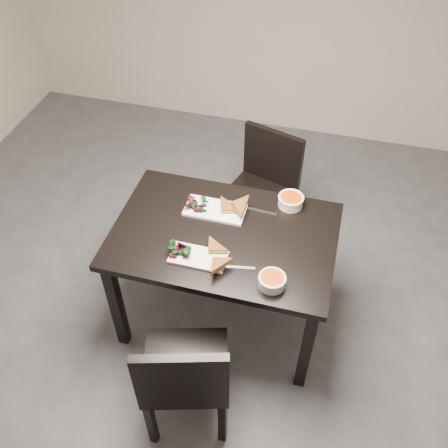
% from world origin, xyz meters
% --- Properties ---
extents(ground, '(5.00, 5.00, 0.00)m').
position_xyz_m(ground, '(0.00, 0.00, 0.00)').
color(ground, '#47474C').
rests_on(ground, ground).
extents(room_shell, '(5.02, 5.02, 2.81)m').
position_xyz_m(room_shell, '(0.00, 0.00, 1.83)').
color(room_shell, beige).
rests_on(room_shell, ground).
extents(table, '(1.20, 0.80, 0.75)m').
position_xyz_m(table, '(-0.06, 0.32, 0.65)').
color(table, black).
rests_on(table, ground).
extents(chair_near, '(0.52, 0.52, 0.85)m').
position_xyz_m(chair_near, '(-0.07, -0.39, 0.48)').
color(chair_near, black).
rests_on(chair_near, ground).
extents(chair_far, '(0.52, 0.52, 0.85)m').
position_xyz_m(chair_far, '(0.01, 1.07, 0.48)').
color(chair_far, black).
rests_on(chair_far, ground).
extents(plate_near, '(0.29, 0.15, 0.01)m').
position_xyz_m(plate_near, '(-0.14, 0.12, 0.76)').
color(plate_near, white).
rests_on(plate_near, table).
extents(sandwich_near, '(0.17, 0.14, 0.05)m').
position_xyz_m(sandwich_near, '(-0.08, 0.13, 0.79)').
color(sandwich_near, '#93541E').
rests_on(sandwich_near, plate_near).
extents(salad_near, '(0.09, 0.08, 0.04)m').
position_xyz_m(salad_near, '(-0.24, 0.12, 0.78)').
color(salad_near, black).
rests_on(salad_near, plate_near).
extents(soup_bowl_near, '(0.14, 0.14, 0.06)m').
position_xyz_m(soup_bowl_near, '(0.25, 0.05, 0.78)').
color(soup_bowl_near, white).
rests_on(soup_bowl_near, table).
extents(cutlery_near, '(0.18, 0.05, 0.00)m').
position_xyz_m(cutlery_near, '(0.06, 0.11, 0.75)').
color(cutlery_near, silver).
rests_on(cutlery_near, table).
extents(plate_far, '(0.34, 0.17, 0.02)m').
position_xyz_m(plate_far, '(-0.15, 0.48, 0.76)').
color(plate_far, white).
rests_on(plate_far, table).
extents(sandwich_far, '(0.20, 0.17, 0.06)m').
position_xyz_m(sandwich_far, '(-0.09, 0.46, 0.79)').
color(sandwich_far, '#93541E').
rests_on(sandwich_far, plate_far).
extents(salad_far, '(0.11, 0.10, 0.05)m').
position_xyz_m(salad_far, '(-0.25, 0.48, 0.79)').
color(salad_far, black).
rests_on(salad_far, plate_far).
extents(soup_bowl_far, '(0.15, 0.15, 0.07)m').
position_xyz_m(soup_bowl_far, '(0.25, 0.63, 0.79)').
color(soup_bowl_far, white).
rests_on(soup_bowl_far, table).
extents(cutlery_far, '(0.18, 0.03, 0.00)m').
position_xyz_m(cutlery_far, '(0.09, 0.54, 0.75)').
color(cutlery_far, silver).
rests_on(cutlery_far, table).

